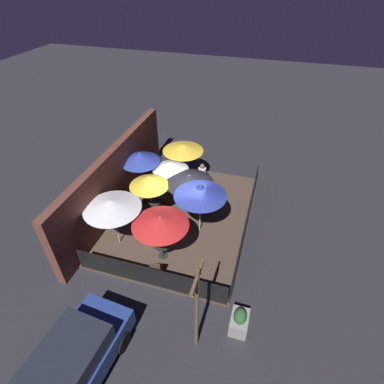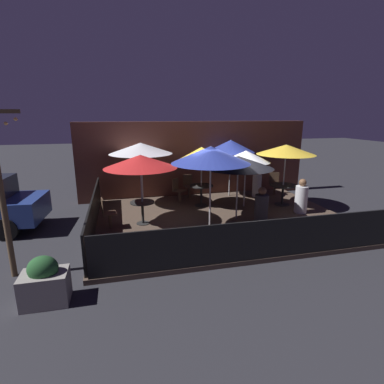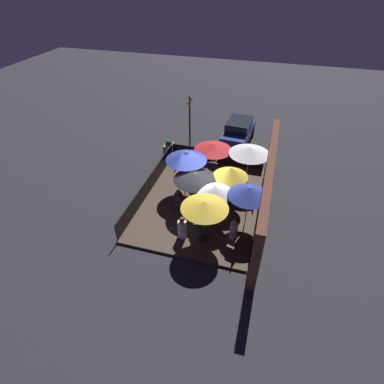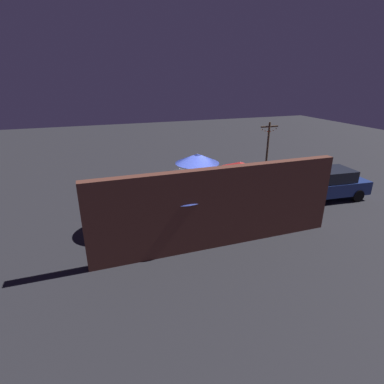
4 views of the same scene
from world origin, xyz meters
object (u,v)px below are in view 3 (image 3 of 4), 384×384
at_px(patio_umbrella_0, 213,147).
at_px(patron_1, 182,228).
at_px(patio_chair_3, 244,189).
at_px(patron_0, 179,200).
at_px(patio_umbrella_3, 186,156).
at_px(dining_table_1, 229,193).
at_px(patio_umbrella_1, 231,172).
at_px(patio_chair_0, 253,196).
at_px(patron_2, 234,230).
at_px(light_post, 190,120).
at_px(dining_table_0, 212,167).
at_px(patio_chair_1, 214,159).
at_px(patio_umbrella_4, 196,176).
at_px(dining_table_2, 204,229).
at_px(patio_umbrella_5, 249,192).
at_px(patio_umbrella_7, 215,189).
at_px(parked_car_0, 239,131).
at_px(patio_umbrella_6, 250,151).
at_px(patio_chair_2, 234,245).
at_px(patio_umbrella_2, 205,205).
at_px(planter_box, 169,147).

distance_m(patio_umbrella_0, patron_1, 5.57).
xyz_separation_m(patio_chair_3, patron_0, (1.97, -3.08, 0.03)).
height_order(patio_umbrella_3, dining_table_1, patio_umbrella_3).
height_order(patio_umbrella_1, patio_umbrella_3, patio_umbrella_3).
height_order(patio_chair_0, patron_2, patron_2).
relative_size(patron_2, light_post, 0.30).
xyz_separation_m(dining_table_0, patio_chair_1, (-1.05, -0.15, -0.05)).
distance_m(patio_umbrella_4, patron_2, 3.26).
distance_m(dining_table_2, light_post, 8.89).
bearing_deg(patio_umbrella_1, light_post, -144.97).
distance_m(patio_umbrella_5, light_post, 8.28).
bearing_deg(patron_2, patio_umbrella_7, 169.15).
height_order(patio_umbrella_1, patio_umbrella_5, patio_umbrella_5).
height_order(dining_table_2, parked_car_0, parked_car_0).
bearing_deg(patio_umbrella_5, patio_umbrella_6, -173.04).
height_order(patio_chair_2, parked_car_0, parked_car_0).
height_order(patio_umbrella_3, patio_umbrella_6, patio_umbrella_3).
height_order(patron_1, light_post, light_post).
bearing_deg(patron_0, patio_chair_2, -97.99).
bearing_deg(patio_chair_2, patron_0, -16.80).
height_order(dining_table_2, patron_1, patron_1).
relative_size(patio_umbrella_0, patio_umbrella_3, 0.89).
distance_m(dining_table_0, patron_2, 5.27).
relative_size(patio_umbrella_7, patio_chair_0, 2.22).
distance_m(patio_umbrella_5, patio_umbrella_6, 3.64).
bearing_deg(patron_1, dining_table_1, -58.75).
height_order(patio_umbrella_4, patio_umbrella_7, patio_umbrella_7).
xyz_separation_m(patio_umbrella_6, light_post, (-3.15, -4.33, -0.14)).
relative_size(patio_umbrella_2, patio_chair_2, 2.43).
xyz_separation_m(patron_0, planter_box, (-5.57, -2.49, -0.24)).
bearing_deg(parked_car_0, light_post, -52.59).
bearing_deg(dining_table_1, light_post, -144.97).
distance_m(patio_umbrella_0, patio_chair_0, 3.67).
distance_m(patio_umbrella_2, dining_table_1, 3.38).
xyz_separation_m(patio_umbrella_1, patio_umbrella_6, (-2.10, 0.66, 0.19)).
xyz_separation_m(patio_umbrella_6, patio_chair_0, (1.91, 0.59, -1.60)).
bearing_deg(patron_2, patio_umbrella_1, 136.83).
height_order(patio_umbrella_6, dining_table_2, patio_umbrella_6).
distance_m(patio_umbrella_3, patron_0, 2.36).
xyz_separation_m(patio_chair_3, patron_2, (3.31, 0.02, -0.00)).
xyz_separation_m(patio_umbrella_6, planter_box, (-2.25, -5.55, -1.82)).
bearing_deg(patio_chair_1, patron_2, 12.81).
distance_m(patio_umbrella_4, dining_table_2, 2.77).
distance_m(patio_umbrella_6, patio_chair_3, 2.11).
relative_size(patio_umbrella_3, parked_car_0, 0.60).
xyz_separation_m(patio_chair_0, planter_box, (-4.15, -6.13, -0.21)).
relative_size(dining_table_1, patron_2, 0.78).
xyz_separation_m(patio_chair_0, light_post, (-5.05, -4.92, 1.46)).
bearing_deg(patio_chair_3, patron_1, 11.66).
xyz_separation_m(patio_umbrella_3, patron_0, (1.65, 0.06, -1.69)).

